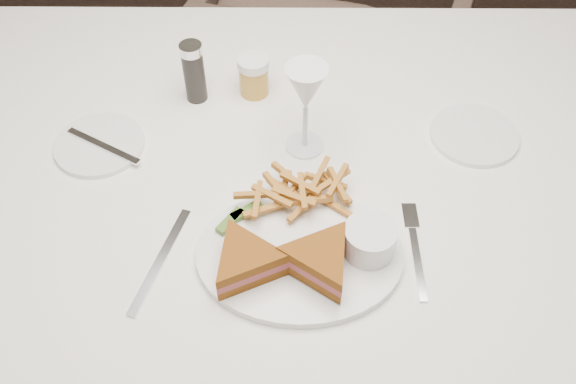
{
  "coord_description": "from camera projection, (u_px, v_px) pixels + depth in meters",
  "views": [
    {
      "loc": [
        0.04,
        -0.37,
        1.57
      ],
      "look_at": [
        -0.02,
        0.29,
        0.8
      ],
      "focal_mm": 40.0,
      "sensor_mm": 36.0,
      "label": 1
    }
  ],
  "objects": [
    {
      "name": "table_setting",
      "position": [
        292.0,
        195.0,
        1.03
      ],
      "size": [
        0.83,
        0.57,
        0.18
      ],
      "color": "white",
      "rests_on": "table"
    },
    {
      "name": "chair_far",
      "position": [
        344.0,
        43.0,
        1.99
      ],
      "size": [
        0.84,
        0.81,
        0.72
      ],
      "primitive_type": "imported",
      "rotation": [
        0.0,
        0.0,
        2.9
      ],
      "color": "#49372C",
      "rests_on": "ground"
    },
    {
      "name": "table",
      "position": [
        290.0,
        303.0,
        1.37
      ],
      "size": [
        1.69,
        1.2,
        0.75
      ],
      "primitive_type": "cube",
      "rotation": [
        0.0,
        0.0,
        0.09
      ],
      "color": "white",
      "rests_on": "ground"
    }
  ]
}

